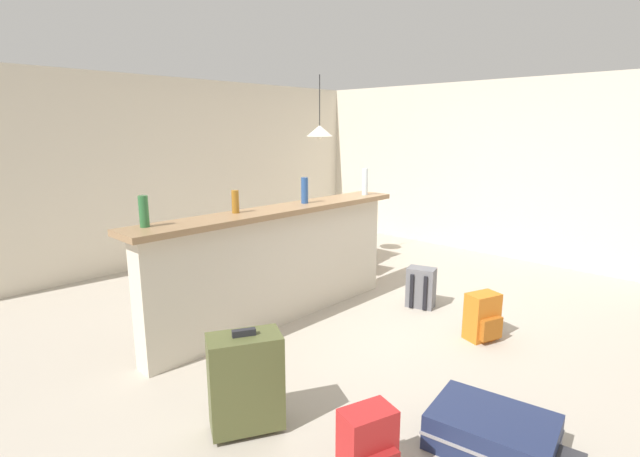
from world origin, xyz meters
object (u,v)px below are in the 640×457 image
bottle_green (144,211)px  dining_table (325,218)px  pendant_lamp (320,131)px  bottle_blue (305,190)px  bottle_amber (235,202)px  backpack_red (368,449)px  backpack_orange (483,317)px  backpack_grey (421,288)px  suitcase_upright_olive (246,381)px  bottle_clear (365,182)px  dining_chair_near_partition (349,235)px  suitcase_flat_navy (493,432)px

bottle_green → dining_table: size_ratio=0.22×
pendant_lamp → bottle_blue: bearing=-141.3°
bottle_green → bottle_amber: (0.83, -0.01, -0.02)m
backpack_red → bottle_green: bearing=94.3°
bottle_blue → backpack_orange: size_ratio=0.61×
backpack_grey → suitcase_upright_olive: size_ratio=0.63×
bottle_amber → backpack_orange: 2.40m
suitcase_upright_olive → backpack_red: suitcase_upright_olive is taller
bottle_amber → bottle_clear: size_ratio=0.69×
bottle_blue → suitcase_upright_olive: size_ratio=0.38×
dining_chair_near_partition → backpack_grey: dining_chair_near_partition is taller
suitcase_flat_navy → suitcase_upright_olive: 1.48m
bottle_blue → backpack_orange: bearing=-69.6°
backpack_red → backpack_orange: bearing=9.3°
bottle_blue → backpack_red: bottle_blue is taller
bottle_blue → backpack_orange: bottle_blue is taller
bottle_green → pendant_lamp: bearing=18.6°
bottle_clear → dining_chair_near_partition: size_ratio=0.31×
bottle_amber → bottle_blue: (0.79, -0.05, 0.03)m
suitcase_flat_navy → suitcase_upright_olive: size_ratio=1.29×
dining_table → backpack_grey: size_ratio=2.62×
bottle_clear → dining_table: bottle_clear is taller
bottle_green → pendant_lamp: (2.92, 0.98, 0.57)m
suitcase_flat_navy → backpack_red: size_ratio=2.07×
bottle_amber → backpack_grey: 2.15m
bottle_blue → suitcase_upright_olive: bottle_blue is taller
dining_chair_near_partition → backpack_grey: size_ratio=2.21×
bottle_amber → suitcase_upright_olive: bearing=-125.1°
bottle_green → backpack_red: bearing=-85.7°
suitcase_flat_navy → backpack_orange: size_ratio=2.07×
bottle_blue → suitcase_upright_olive: (-1.63, -1.14, -0.91)m
bottle_clear → bottle_amber: bearing=176.2°
backpack_orange → backpack_red: same height
bottle_blue → pendant_lamp: size_ratio=0.31×
dining_chair_near_partition → bottle_clear: bearing=-124.6°
bottle_green → dining_table: 3.16m
pendant_lamp → backpack_red: 4.39m
dining_chair_near_partition → backpack_orange: bearing=-106.9°
bottle_amber → backpack_red: size_ratio=0.48×
pendant_lamp → backpack_grey: (-0.40, -1.85, -1.60)m
suitcase_flat_navy → suitcase_upright_olive: (-0.88, 1.18, 0.22)m
dining_chair_near_partition → backpack_red: bearing=-138.1°
pendant_lamp → backpack_red: size_ratio=1.94×
backpack_orange → backpack_red: (-2.07, -0.34, 0.00)m
bottle_blue → bottle_amber: bearing=176.2°
backpack_grey → dining_chair_near_partition: bearing=75.4°
pendant_lamp → backpack_orange: pendant_lamp is taller
pendant_lamp → suitcase_flat_navy: bearing=-121.4°
suitcase_upright_olive → bottle_green: bearing=89.3°
bottle_amber → dining_table: (2.14, 0.93, -0.57)m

